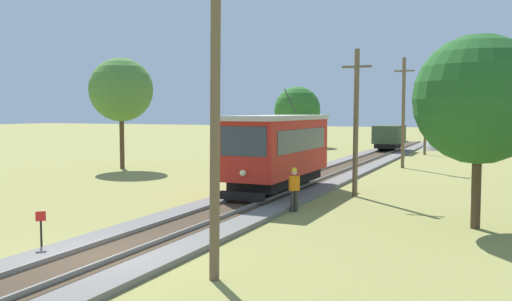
# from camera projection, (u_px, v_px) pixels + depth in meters

# --- Properties ---
(ground_plane) EXTENTS (260.00, 260.00, 0.00)m
(ground_plane) POSITION_uv_depth(u_px,v_px,m) (100.00, 261.00, 14.75)
(ground_plane) COLOR olive
(track_ballast) EXTENTS (4.20, 120.00, 0.18)m
(track_ballast) POSITION_uv_depth(u_px,v_px,m) (100.00, 258.00, 14.75)
(track_ballast) COLOR slate
(track_ballast) RESTS_ON ground
(sleeper_bed) EXTENTS (2.04, 120.00, 0.01)m
(sleeper_bed) POSITION_uv_depth(u_px,v_px,m) (100.00, 255.00, 14.74)
(sleeper_bed) COLOR #423323
(sleeper_bed) RESTS_ON track_ballast
(rail_left) EXTENTS (0.07, 120.00, 0.14)m
(rail_left) POSITION_uv_depth(u_px,v_px,m) (79.00, 250.00, 15.03)
(rail_left) COLOR gray
(rail_left) RESTS_ON track_ballast
(rail_right) EXTENTS (0.07, 120.00, 0.14)m
(rail_right) POSITION_uv_depth(u_px,v_px,m) (122.00, 255.00, 14.45)
(rail_right) COLOR gray
(rail_right) RESTS_ON track_ballast
(red_tram) EXTENTS (2.60, 8.54, 4.79)m
(red_tram) POSITION_uv_depth(u_px,v_px,m) (278.00, 149.00, 26.54)
(red_tram) COLOR red
(red_tram) RESTS_ON rail_right
(freight_car) EXTENTS (2.40, 5.20, 2.31)m
(freight_car) POSITION_uv_depth(u_px,v_px,m) (389.00, 136.00, 53.73)
(freight_car) COLOR #384C33
(freight_car) RESTS_ON rail_right
(utility_pole_foreground) EXTENTS (1.40, 0.42, 8.10)m
(utility_pole_foreground) POSITION_uv_depth(u_px,v_px,m) (215.00, 106.00, 12.96)
(utility_pole_foreground) COLOR brown
(utility_pole_foreground) RESTS_ON ground
(utility_pole_near_tram) EXTENTS (1.40, 0.40, 6.93)m
(utility_pole_near_tram) POSITION_uv_depth(u_px,v_px,m) (356.00, 121.00, 25.87)
(utility_pole_near_tram) COLOR brown
(utility_pole_near_tram) RESTS_ON ground
(utility_pole_mid) EXTENTS (1.40, 0.34, 7.76)m
(utility_pole_mid) POSITION_uv_depth(u_px,v_px,m) (403.00, 112.00, 38.75)
(utility_pole_mid) COLOR brown
(utility_pole_mid) RESTS_ON ground
(utility_pole_far) EXTENTS (1.40, 0.60, 7.56)m
(utility_pole_far) POSITION_uv_depth(u_px,v_px,m) (426.00, 113.00, 50.71)
(utility_pole_far) COLOR brown
(utility_pole_far) RESTS_ON ground
(utility_pole_distant) EXTENTS (1.40, 0.48, 7.05)m
(utility_pole_distant) POSITION_uv_depth(u_px,v_px,m) (440.00, 115.00, 63.71)
(utility_pole_distant) COLOR brown
(utility_pole_distant) RESTS_ON ground
(trackside_signal_marker) EXTENTS (0.21, 0.21, 1.18)m
(trackside_signal_marker) POSITION_uv_depth(u_px,v_px,m) (41.00, 229.00, 15.67)
(trackside_signal_marker) COLOR black
(trackside_signal_marker) RESTS_ON ground
(gravel_pile) EXTENTS (2.67, 2.67, 1.24)m
(gravel_pile) POSITION_uv_depth(u_px,v_px,m) (433.00, 144.00, 56.88)
(gravel_pile) COLOR #9E998E
(gravel_pile) RESTS_ON ground
(track_worker) EXTENTS (0.44, 0.43, 1.78)m
(track_worker) POSITION_uv_depth(u_px,v_px,m) (294.00, 187.00, 21.95)
(track_worker) COLOR #38332D
(track_worker) RESTS_ON ground
(second_worker) EXTENTS (0.40, 0.27, 1.78)m
(second_worker) POSITION_uv_depth(u_px,v_px,m) (244.00, 168.00, 29.31)
(second_worker) COLOR black
(second_worker) RESTS_ON ground
(tree_left_near) EXTENTS (4.39, 4.39, 6.62)m
(tree_left_near) POSITION_uv_depth(u_px,v_px,m) (479.00, 100.00, 18.60)
(tree_left_near) COLOR #4C3823
(tree_left_near) RESTS_ON ground
(tree_right_near) EXTENTS (4.42, 4.42, 7.72)m
(tree_right_near) POSITION_uv_depth(u_px,v_px,m) (121.00, 90.00, 38.27)
(tree_right_near) COLOR #4C3823
(tree_right_near) RESTS_ON ground
(tree_right_far) EXTENTS (5.25, 5.25, 6.82)m
(tree_right_far) POSITION_uv_depth(u_px,v_px,m) (297.00, 110.00, 62.64)
(tree_right_far) COLOR #4C3823
(tree_right_far) RESTS_ON ground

